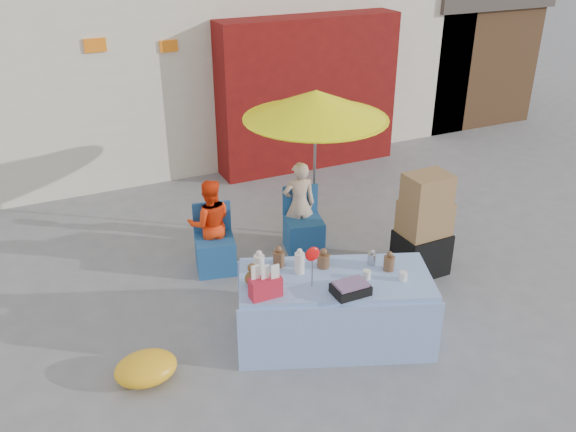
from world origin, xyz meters
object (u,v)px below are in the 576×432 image
chair_left (215,251)px  chair_right (304,232)px  vendor_orange (210,224)px  vendor_beige (299,205)px  umbrella (316,105)px  box_stack (423,228)px  market_table (334,308)px

chair_left → chair_right: 1.25m
vendor_orange → vendor_beige: 1.25m
vendor_orange → vendor_beige: vendor_beige is taller
chair_left → chair_right: size_ratio=1.00×
chair_right → umbrella: (0.30, 0.28, 1.64)m
vendor_beige → box_stack: size_ratio=0.90×
chair_left → umbrella: 2.27m
market_table → umbrella: (0.88, 2.17, 1.49)m
chair_left → box_stack: (2.32, -1.16, 0.36)m
chair_right → box_stack: 1.62m
chair_right → box_stack: size_ratio=0.63×
chair_right → vendor_beige: size_ratio=0.70×
umbrella → box_stack: 2.07m
vendor_beige → chair_left: bearing=18.5°
chair_left → vendor_orange: size_ratio=0.72×
chair_left → vendor_beige: bearing=18.5°
vendor_orange → chair_left: bearing=103.8°
vendor_beige → box_stack: bearing=142.2°
vendor_orange → umbrella: 2.03m
vendor_orange → umbrella: bearing=-162.2°
chair_right → chair_left: bearing=-167.7°
chair_left → chair_right: (1.25, 0.00, 0.00)m
chair_right → market_table: bearing=-95.0°
market_table → umbrella: umbrella is taller
box_stack → market_table: bearing=-156.2°
chair_left → vendor_beige: 1.30m
chair_right → vendor_orange: bearing=-173.8°
umbrella → box_stack: size_ratio=1.56×
vendor_orange → umbrella: size_ratio=0.56×
chair_right → vendor_beige: 0.37m
chair_left → umbrella: bearing=22.7°
market_table → chair_left: bearing=130.8°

